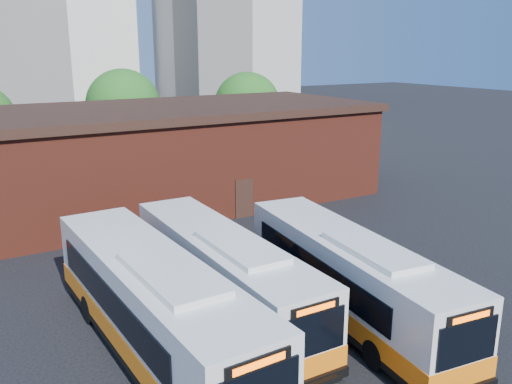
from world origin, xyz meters
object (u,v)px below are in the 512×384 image
bus_mideast (348,280)px  bus_west (154,310)px  bus_midwest (223,277)px  transit_worker (488,311)px

bus_mideast → bus_west: bearing=177.0°
bus_west → bus_mideast: bus_west is taller
bus_midwest → bus_mideast: bus_mideast is taller
bus_west → bus_mideast: size_ratio=1.07×
bus_midwest → transit_worker: (7.57, -6.20, -0.68)m
bus_midwest → bus_west: bearing=-156.3°
bus_mideast → bus_midwest: bearing=153.2°
bus_west → transit_worker: (10.86, -4.79, -0.79)m
bus_mideast → transit_worker: bearing=-38.5°
bus_mideast → transit_worker: bus_mideast is taller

